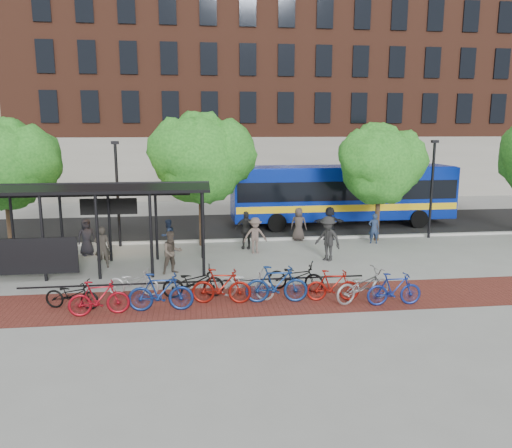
{
  "coord_description": "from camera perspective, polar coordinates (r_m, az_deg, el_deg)",
  "views": [
    {
      "loc": [
        -3.27,
        -20.97,
        5.76
      ],
      "look_at": [
        -0.66,
        0.31,
        1.6
      ],
      "focal_mm": 35.0,
      "sensor_mm": 36.0,
      "label": 1
    }
  ],
  "objects": [
    {
      "name": "tree_b",
      "position": [
        24.36,
        -6.19,
        7.86
      ],
      "size": [
        5.15,
        4.2,
        6.47
      ],
      "color": "#382619",
      "rests_on": "ground"
    },
    {
      "name": "pedestrian_6",
      "position": [
        25.79,
        4.9,
        -0.02
      ],
      "size": [
        0.97,
        0.79,
        1.71
      ],
      "primitive_type": "imported",
      "rotation": [
        0.0,
        0.0,
        2.8
      ],
      "color": "#413734",
      "rests_on": "ground"
    },
    {
      "name": "pedestrian_0",
      "position": [
        24.02,
        -18.8,
        -1.41
      ],
      "size": [
        0.99,
        0.88,
        1.7
      ],
      "primitive_type": "imported",
      "rotation": [
        0.0,
        0.0,
        0.51
      ],
      "color": "black",
      "rests_on": "ground"
    },
    {
      "name": "lamp_post_right",
      "position": [
        27.63,
        19.46,
        4.1
      ],
      "size": [
        0.35,
        0.2,
        5.12
      ],
      "color": "black",
      "rests_on": "ground"
    },
    {
      "name": "pedestrian_2",
      "position": [
        23.82,
        -10.03,
        -1.29
      ],
      "size": [
        0.94,
        0.92,
        1.53
      ],
      "primitive_type": "imported",
      "rotation": [
        0.0,
        0.0,
        3.83
      ],
      "color": "#1C2741",
      "rests_on": "ground"
    },
    {
      "name": "pedestrian_7",
      "position": [
        25.76,
        13.32,
        -0.5
      ],
      "size": [
        0.62,
        0.47,
        1.53
      ],
      "primitive_type": "imported",
      "rotation": [
        0.0,
        0.0,
        2.93
      ],
      "color": "#22304F",
      "rests_on": "ground"
    },
    {
      "name": "bike_9",
      "position": [
        17.08,
        8.78,
        -6.96
      ],
      "size": [
        1.83,
        0.68,
        1.08
      ],
      "primitive_type": "imported",
      "rotation": [
        0.0,
        0.0,
        1.47
      ],
      "color": "maroon",
      "rests_on": "ground"
    },
    {
      "name": "bike_6",
      "position": [
        17.12,
        -1.18,
        -6.8
      ],
      "size": [
        2.14,
        1.48,
        1.06
      ],
      "primitive_type": "imported",
      "rotation": [
        0.0,
        0.0,
        1.14
      ],
      "color": "silver",
      "rests_on": "ground"
    },
    {
      "name": "pedestrian_3",
      "position": [
        23.08,
        -0.1,
        -1.31
      ],
      "size": [
        1.11,
        0.66,
        1.69
      ],
      "primitive_type": "imported",
      "rotation": [
        0.0,
        0.0,
        0.03
      ],
      "color": "brown",
      "rests_on": "ground"
    },
    {
      "name": "pedestrian_4",
      "position": [
        23.98,
        -1.18,
        -0.68
      ],
      "size": [
        1.15,
        0.7,
        1.82
      ],
      "primitive_type": "imported",
      "rotation": [
        0.0,
        0.0,
        6.03
      ],
      "color": "#272727",
      "rests_on": "ground"
    },
    {
      "name": "tree_a",
      "position": [
        25.85,
        -26.69,
        6.45
      ],
      "size": [
        4.9,
        4.0,
        6.18
      ],
      "color": "#382619",
      "rests_on": "ground"
    },
    {
      "name": "bike_10",
      "position": [
        17.17,
        12.14,
        -6.88
      ],
      "size": [
        2.29,
        1.45,
        1.14
      ],
      "primitive_type": "imported",
      "rotation": [
        0.0,
        0.0,
        1.92
      ],
      "color": "gray",
      "rests_on": "ground"
    },
    {
      "name": "bike_5",
      "position": [
        16.66,
        -3.97,
        -7.1
      ],
      "size": [
        2.05,
        0.83,
        1.2
      ],
      "primitive_type": "imported",
      "rotation": [
        0.0,
        0.0,
        1.43
      ],
      "color": "maroon",
      "rests_on": "ground"
    },
    {
      "name": "curb",
      "position": [
        25.82,
        0.45,
        -1.77
      ],
      "size": [
        160.0,
        0.25,
        0.12
      ],
      "primitive_type": "cube",
      "color": "#B7B7B2",
      "rests_on": "ground"
    },
    {
      "name": "bike_11",
      "position": [
        17.08,
        15.52,
        -7.18
      ],
      "size": [
        1.85,
        0.54,
        1.11
      ],
      "primitive_type": "imported",
      "rotation": [
        0.0,
        0.0,
        1.56
      ],
      "color": "navy",
      "rests_on": "ground"
    },
    {
      "name": "pedestrian_9",
      "position": [
        22.0,
        8.21,
        -1.66
      ],
      "size": [
        1.37,
        1.45,
        1.97
      ],
      "primitive_type": "imported",
      "rotation": [
        0.0,
        0.0,
        5.4
      ],
      "color": "#242424",
      "rests_on": "ground"
    },
    {
      "name": "building_brick",
      "position": [
        48.99,
        9.09,
        15.82
      ],
      "size": [
        55.0,
        14.0,
        20.0
      ],
      "primitive_type": "cube",
      "color": "brown",
      "rests_on": "ground"
    },
    {
      "name": "bike_rack_rail",
      "position": [
        17.83,
        -6.79,
        -7.95
      ],
      "size": [
        12.0,
        0.05,
        0.95
      ],
      "primitive_type": "cube",
      "color": "black",
      "rests_on": "ground"
    },
    {
      "name": "bike_1",
      "position": [
        16.37,
        -17.51,
        -8.07
      ],
      "size": [
        1.91,
        0.75,
        1.12
      ],
      "primitive_type": "imported",
      "rotation": [
        0.0,
        0.0,
        1.69
      ],
      "color": "maroon",
      "rests_on": "ground"
    },
    {
      "name": "bike_7",
      "position": [
        16.72,
        2.37,
        -6.89
      ],
      "size": [
        2.14,
        0.73,
        1.26
      ],
      "primitive_type": "imported",
      "rotation": [
        0.0,
        0.0,
        1.51
      ],
      "color": "navy",
      "rests_on": "ground"
    },
    {
      "name": "bike_2",
      "position": [
        17.96,
        -13.88,
        -6.45
      ],
      "size": [
        1.91,
        0.98,
        0.96
      ],
      "primitive_type": "imported",
      "rotation": [
        0.0,
        0.0,
        1.38
      ],
      "color": "#B2B2B5",
      "rests_on": "ground"
    },
    {
      "name": "brick_strip",
      "position": [
        17.03,
        -2.34,
        -8.79
      ],
      "size": [
        24.0,
        3.0,
        0.01
      ],
      "primitive_type": "cube",
      "color": "maroon",
      "rests_on": "ground"
    },
    {
      "name": "tree_c",
      "position": [
        26.11,
        14.12,
        6.91
      ],
      "size": [
        4.66,
        3.8,
        5.92
      ],
      "color": "#382619",
      "rests_on": "ground"
    },
    {
      "name": "bus_shelter",
      "position": [
        21.24,
        -20.2,
        2.84
      ],
      "size": [
        10.6,
        3.07,
        3.6
      ],
      "color": "black",
      "rests_on": "ground"
    },
    {
      "name": "pedestrian_8",
      "position": [
        20.15,
        -9.58,
        -3.24
      ],
      "size": [
        1.03,
        0.93,
        1.73
      ],
      "primitive_type": "imported",
      "rotation": [
        0.0,
        0.0,
        0.39
      ],
      "color": "#4F453B",
      "rests_on": "ground"
    },
    {
      "name": "asphalt_street",
      "position": [
        29.72,
        -0.55,
        -0.18
      ],
      "size": [
        160.0,
        8.0,
        0.01
      ],
      "primitive_type": "cube",
      "color": "black",
      "rests_on": "ground"
    },
    {
      "name": "lamp_post_left",
      "position": [
        25.03,
        -15.55,
        3.67
      ],
      "size": [
        0.35,
        0.2,
        5.12
      ],
      "color": "black",
      "rests_on": "ground"
    },
    {
      "name": "bike_8",
      "position": [
        17.96,
        4.56,
        -5.97
      ],
      "size": [
        2.15,
        1.47,
        1.07
      ],
      "primitive_type": "imported",
      "rotation": [
        0.0,
        0.0,
        1.15
      ],
      "color": "black",
      "rests_on": "ground"
    },
    {
      "name": "pedestrian_5",
      "position": [
        26.15,
        8.39,
        0.09
      ],
      "size": [
        1.66,
        0.67,
        1.75
      ],
      "primitive_type": "imported",
      "rotation": [
        0.0,
        0.0,
        3.04
      ],
      "color": "black",
      "rests_on": "ground"
    },
    {
      "name": "ground",
      "position": [
        21.99,
        1.8,
        -4.21
      ],
      "size": [
        160.0,
        160.0,
        0.0
      ],
      "primitive_type": "plane",
      "color": "#9E9E99",
      "rests_on": "ground"
    },
    {
      "name": "bike_3",
      "position": [
        16.24,
        -10.83,
        -7.65
      ],
      "size": [
        2.1,
        0.67,
        1.25
      ],
      "primitive_type": "imported",
      "rotation": [
        0.0,
        0.0,
        1.53
      ],
      "color": "navy",
      "rests_on": "ground"
    },
    {
      "name": "bus",
      "position": [
        30.01,
        9.85,
        3.68
      ],
      "size": [
        13.14,
        3.31,
        3.54
      ],
      "rotation": [
        0.0,
        0.0,
        0.02
      ],
      "color": "#072092",
      "rests_on": "ground"
    },
    {
      "name": "bike_0",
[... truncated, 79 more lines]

